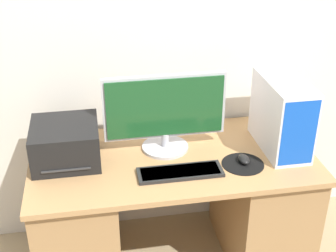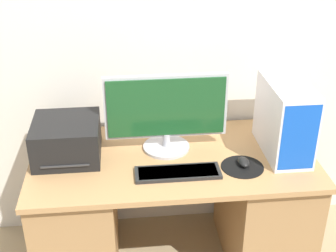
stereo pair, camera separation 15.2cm
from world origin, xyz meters
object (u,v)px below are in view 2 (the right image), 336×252
keyboard (178,173)px  mouse (244,162)px  printer (67,139)px  computer_tower (285,119)px  monitor (166,111)px

keyboard → mouse: 0.35m
mouse → printer: 0.94m
computer_tower → printer: 1.17m
keyboard → printer: bearing=157.1°
monitor → printer: (-0.54, -0.03, -0.13)m
keyboard → computer_tower: bearing=16.0°
monitor → printer: bearing=-176.9°
mouse → printer: printer is taller
keyboard → printer: size_ratio=1.22×
mouse → computer_tower: computer_tower is taller
monitor → computer_tower: bearing=-8.9°
monitor → mouse: bearing=-30.4°
monitor → printer: monitor is taller
monitor → printer: 0.55m
monitor → computer_tower: (0.63, -0.10, -0.03)m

